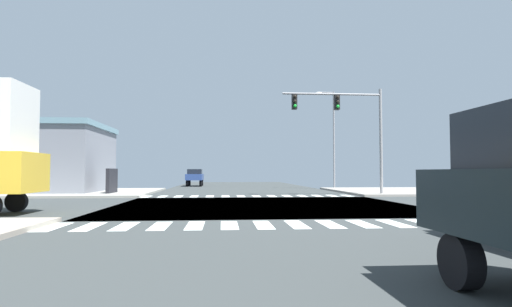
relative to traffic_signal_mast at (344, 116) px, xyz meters
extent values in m
cube|color=#333738|center=(-6.11, -7.25, -5.30)|extent=(14.00, 90.00, 0.05)
cube|color=#333738|center=(-6.11, -7.25, -5.30)|extent=(90.00, 12.00, 0.05)
cube|color=gray|center=(6.89, 4.75, -5.21)|extent=(12.00, 12.00, 0.14)
cube|color=gray|center=(-19.11, 4.75, -5.21)|extent=(12.00, 12.00, 0.14)
cube|color=white|center=(-12.86, -14.55, -5.27)|extent=(0.50, 2.00, 0.01)
cube|color=white|center=(-11.86, -14.55, -5.27)|extent=(0.50, 2.00, 0.01)
cube|color=white|center=(-10.86, -14.55, -5.27)|extent=(0.50, 2.00, 0.01)
cube|color=white|center=(-9.86, -14.55, -5.27)|extent=(0.50, 2.00, 0.01)
cube|color=white|center=(-8.86, -14.55, -5.27)|extent=(0.50, 2.00, 0.01)
cube|color=white|center=(-7.86, -14.55, -5.27)|extent=(0.50, 2.00, 0.01)
cube|color=white|center=(-6.86, -14.55, -5.27)|extent=(0.50, 2.00, 0.01)
cube|color=white|center=(-5.86, -14.55, -5.27)|extent=(0.50, 2.00, 0.01)
cube|color=white|center=(-4.86, -14.55, -5.27)|extent=(0.50, 2.00, 0.01)
cube|color=white|center=(-3.86, -14.55, -5.27)|extent=(0.50, 2.00, 0.01)
cube|color=white|center=(-2.86, -14.55, -5.27)|extent=(0.50, 2.00, 0.01)
cube|color=white|center=(-1.86, -14.55, -5.27)|extent=(0.50, 2.00, 0.01)
cube|color=white|center=(-0.86, -14.55, -5.27)|extent=(0.50, 2.00, 0.01)
cube|color=white|center=(0.14, -14.55, -5.27)|extent=(0.50, 2.00, 0.01)
cube|color=white|center=(-12.86, 0.05, -5.27)|extent=(0.50, 2.00, 0.01)
cube|color=white|center=(-11.86, 0.05, -5.27)|extent=(0.50, 2.00, 0.01)
cube|color=white|center=(-10.86, 0.05, -5.27)|extent=(0.50, 2.00, 0.01)
cube|color=white|center=(-9.86, 0.05, -5.27)|extent=(0.50, 2.00, 0.01)
cube|color=white|center=(-8.86, 0.05, -5.27)|extent=(0.50, 2.00, 0.01)
cube|color=white|center=(-7.86, 0.05, -5.27)|extent=(0.50, 2.00, 0.01)
cube|color=white|center=(-6.86, 0.05, -5.27)|extent=(0.50, 2.00, 0.01)
cube|color=white|center=(-5.86, 0.05, -5.27)|extent=(0.50, 2.00, 0.01)
cube|color=white|center=(-4.86, 0.05, -5.27)|extent=(0.50, 2.00, 0.01)
cube|color=white|center=(-3.86, 0.05, -5.27)|extent=(0.50, 2.00, 0.01)
cube|color=white|center=(-2.86, 0.05, -5.27)|extent=(0.50, 2.00, 0.01)
cube|color=white|center=(-1.86, 0.05, -5.27)|extent=(0.50, 2.00, 0.01)
cube|color=white|center=(-0.86, 0.05, -5.27)|extent=(0.50, 2.00, 0.01)
cube|color=white|center=(0.14, 0.05, -5.27)|extent=(0.50, 2.00, 0.01)
cylinder|color=gray|center=(2.51, 0.02, -1.70)|extent=(0.20, 0.20, 7.15)
cylinder|color=gray|center=(-0.81, 0.02, 1.47)|extent=(6.64, 0.14, 0.14)
cube|color=black|center=(-0.48, 0.02, 0.92)|extent=(0.32, 0.40, 1.00)
sphere|color=black|center=(-0.48, -0.22, 1.23)|extent=(0.22, 0.22, 0.22)
sphere|color=black|center=(-0.48, -0.22, 0.92)|extent=(0.22, 0.22, 0.22)
sphere|color=green|center=(-0.48, -0.22, 0.61)|extent=(0.22, 0.22, 0.22)
cube|color=black|center=(-3.34, 0.02, 0.92)|extent=(0.32, 0.40, 1.00)
sphere|color=black|center=(-3.34, -0.22, 1.23)|extent=(0.22, 0.22, 0.22)
sphere|color=black|center=(-3.34, -0.22, 0.92)|extent=(0.22, 0.22, 0.22)
sphere|color=green|center=(-3.34, -0.22, 0.61)|extent=(0.22, 0.22, 0.22)
cylinder|color=gray|center=(2.27, 10.79, -0.74)|extent=(0.16, 0.16, 9.08)
cylinder|color=gray|center=(1.57, 10.79, 3.70)|extent=(1.40, 0.10, 0.10)
ellipsoid|color=silver|center=(0.87, 10.79, 3.65)|extent=(0.60, 0.32, 0.20)
cube|color=gray|center=(-22.37, 5.37, -2.89)|extent=(10.47, 8.02, 4.77)
cube|color=slate|center=(-22.37, 5.37, -0.31)|extent=(10.77, 8.32, 0.40)
cube|color=black|center=(-15.63, 2.36, -4.38)|extent=(0.24, 2.20, 1.80)
cylinder|color=black|center=(-4.91, -21.46, -4.91)|extent=(0.26, 0.74, 0.74)
cylinder|color=black|center=(-10.39, 18.20, -4.94)|extent=(0.26, 0.68, 0.68)
cylinder|color=black|center=(-11.83, 18.20, -4.94)|extent=(0.26, 0.68, 0.68)
cylinder|color=black|center=(-10.39, 21.12, -4.94)|extent=(0.26, 0.68, 0.68)
cylinder|color=black|center=(-11.83, 21.12, -4.94)|extent=(0.26, 0.68, 0.68)
cube|color=navy|center=(-11.11, 19.66, -4.27)|extent=(1.80, 4.30, 0.66)
cube|color=black|center=(-11.11, 19.66, -3.67)|extent=(1.55, 2.24, 0.54)
cylinder|color=black|center=(-1.89, -17.42, -4.91)|extent=(0.26, 0.74, 0.74)
cylinder|color=black|center=(-16.12, -9.79, -4.88)|extent=(0.80, 0.26, 0.80)
camera|label=1|loc=(-8.08, -26.78, -3.72)|focal=29.02mm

